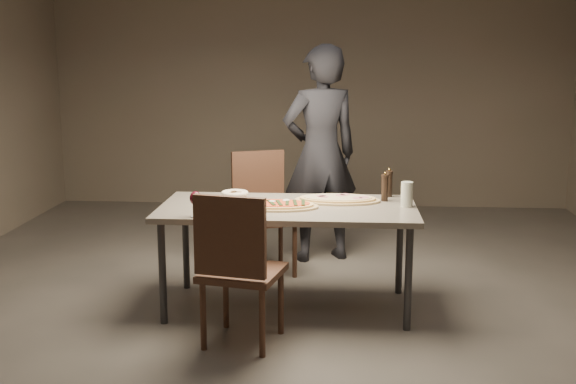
# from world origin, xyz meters

# --- Properties ---
(room) EXTENTS (7.00, 7.00, 7.00)m
(room) POSITION_xyz_m (0.00, 0.00, 1.40)
(room) COLOR #5D5750
(room) RESTS_ON ground
(dining_table) EXTENTS (1.80, 0.90, 0.75)m
(dining_table) POSITION_xyz_m (0.00, 0.00, 0.69)
(dining_table) COLOR slate
(dining_table) RESTS_ON ground
(zucchini_pizza) EXTENTS (0.60, 0.33, 0.05)m
(zucchini_pizza) POSITION_xyz_m (-0.08, -0.05, 0.77)
(zucchini_pizza) COLOR tan
(zucchini_pizza) RESTS_ON dining_table
(ham_pizza) EXTENTS (0.62, 0.34, 0.04)m
(ham_pizza) POSITION_xyz_m (0.35, 0.18, 0.77)
(ham_pizza) COLOR tan
(ham_pizza) RESTS_ON dining_table
(bread_basket) EXTENTS (0.20, 0.20, 0.07)m
(bread_basket) POSITION_xyz_m (-0.40, 0.15, 0.79)
(bread_basket) COLOR beige
(bread_basket) RESTS_ON dining_table
(oil_dish) EXTENTS (0.13, 0.13, 0.01)m
(oil_dish) POSITION_xyz_m (0.31, 0.31, 0.76)
(oil_dish) COLOR white
(oil_dish) RESTS_ON dining_table
(pepper_mill_left) EXTENTS (0.06, 0.06, 0.21)m
(pepper_mill_left) POSITION_xyz_m (0.69, 0.22, 0.85)
(pepper_mill_left) COLOR black
(pepper_mill_left) RESTS_ON dining_table
(pepper_mill_right) EXTENTS (0.06, 0.06, 0.21)m
(pepper_mill_right) POSITION_xyz_m (0.73, 0.38, 0.85)
(pepper_mill_right) COLOR black
(pepper_mill_right) RESTS_ON dining_table
(carafe) EXTENTS (0.08, 0.08, 0.18)m
(carafe) POSITION_xyz_m (0.83, 0.04, 0.84)
(carafe) COLOR silver
(carafe) RESTS_ON dining_table
(wine_glass) EXTENTS (0.08, 0.08, 0.17)m
(wine_glass) POSITION_xyz_m (-0.58, -0.38, 0.87)
(wine_glass) COLOR silver
(wine_glass) RESTS_ON dining_table
(side_plate) EXTENTS (0.16, 0.16, 0.01)m
(side_plate) POSITION_xyz_m (-0.50, -0.14, 0.76)
(side_plate) COLOR white
(side_plate) RESTS_ON dining_table
(chair_near) EXTENTS (0.56, 0.56, 0.99)m
(chair_near) POSITION_xyz_m (-0.26, -0.73, 0.56)
(chair_near) COLOR #44291C
(chair_near) RESTS_ON ground
(chair_far) EXTENTS (0.61, 0.61, 1.00)m
(chair_far) POSITION_xyz_m (-0.28, 0.89, 0.56)
(chair_far) COLOR #44291C
(chair_far) RESTS_ON ground
(diner) EXTENTS (0.81, 0.68, 1.88)m
(diner) POSITION_xyz_m (0.19, 1.25, 0.94)
(diner) COLOR black
(diner) RESTS_ON ground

